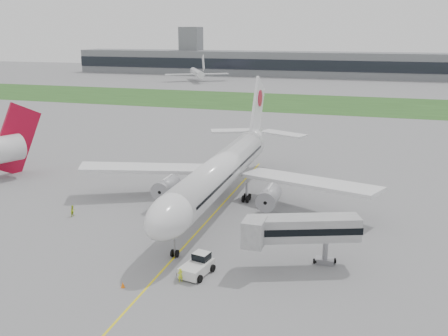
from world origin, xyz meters
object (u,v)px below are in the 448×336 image
(pushback_tug, at_px, (198,265))
(jet_bridge, at_px, (297,229))
(airliner, at_px, (223,169))
(ground_crew_near, at_px, (180,275))

(pushback_tug, xyz_separation_m, jet_bridge, (10.22, 4.85, 3.56))
(airliner, xyz_separation_m, pushback_tug, (4.06, -23.00, -4.66))
(airliner, distance_m, jet_bridge, 23.12)
(jet_bridge, relative_size, ground_crew_near, 8.17)
(airliner, xyz_separation_m, jet_bridge, (14.28, -18.15, -1.10))
(jet_bridge, distance_m, ground_crew_near, 13.99)
(airliner, xyz_separation_m, ground_crew_near, (2.92, -25.39, -4.87))
(pushback_tug, bearing_deg, airliner, 111.37)
(pushback_tug, height_order, ground_crew_near, pushback_tug)
(pushback_tug, height_order, jet_bridge, jet_bridge)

